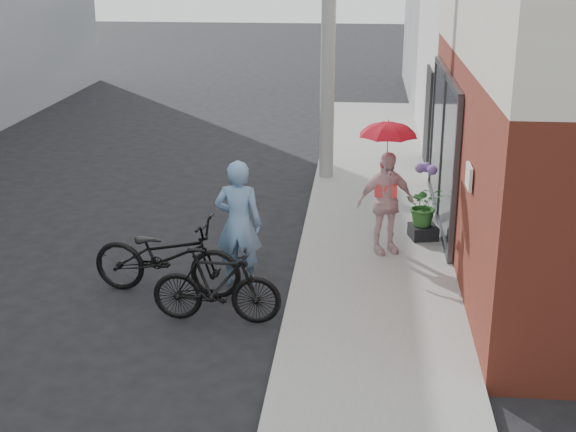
# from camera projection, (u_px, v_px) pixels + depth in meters

# --- Properties ---
(ground) EXTENTS (80.00, 80.00, 0.00)m
(ground) POSITION_uv_depth(u_px,v_px,m) (222.00, 305.00, 10.76)
(ground) COLOR black
(ground) RESTS_ON ground
(sidewalk) EXTENTS (2.20, 24.00, 0.12)m
(sidewalk) POSITION_uv_depth(u_px,v_px,m) (378.00, 252.00, 12.43)
(sidewalk) COLOR gray
(sidewalk) RESTS_ON ground
(curb) EXTENTS (0.12, 24.00, 0.12)m
(curb) POSITION_uv_depth(u_px,v_px,m) (303.00, 249.00, 12.54)
(curb) COLOR #9E9E99
(curb) RESTS_ON ground
(utility_pole) EXTENTS (0.28, 0.28, 7.00)m
(utility_pole) POSITION_uv_depth(u_px,v_px,m) (329.00, 4.00, 15.18)
(utility_pole) COLOR #9E9E99
(utility_pole) RESTS_ON ground
(officer) EXTENTS (0.68, 0.47, 1.82)m
(officer) POSITION_uv_depth(u_px,v_px,m) (239.00, 224.00, 11.13)
(officer) COLOR #6A91BD
(officer) RESTS_ON ground
(bike_left) EXTENTS (2.17, 0.97, 1.10)m
(bike_left) POSITION_uv_depth(u_px,v_px,m) (167.00, 256.00, 10.95)
(bike_left) COLOR black
(bike_left) RESTS_ON ground
(bike_right) EXTENTS (1.67, 0.51, 1.00)m
(bike_right) POSITION_uv_depth(u_px,v_px,m) (216.00, 285.00, 10.14)
(bike_right) COLOR black
(bike_right) RESTS_ON ground
(kimono_woman) EXTENTS (1.00, 0.72, 1.57)m
(kimono_woman) POSITION_uv_depth(u_px,v_px,m) (385.00, 203.00, 12.04)
(kimono_woman) COLOR beige
(kimono_woman) RESTS_ON sidewalk
(parasol) EXTENTS (0.83, 0.83, 0.73)m
(parasol) POSITION_uv_depth(u_px,v_px,m) (388.00, 127.00, 11.66)
(parasol) COLOR red
(parasol) RESTS_ON kimono_woman
(planter) EXTENTS (0.49, 0.49, 0.22)m
(planter) POSITION_uv_depth(u_px,v_px,m) (423.00, 232.00, 12.82)
(planter) COLOR black
(planter) RESTS_ON sidewalk
(potted_plant) EXTENTS (0.60, 0.52, 0.67)m
(potted_plant) POSITION_uv_depth(u_px,v_px,m) (425.00, 205.00, 12.67)
(potted_plant) COLOR #30692A
(potted_plant) RESTS_ON planter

